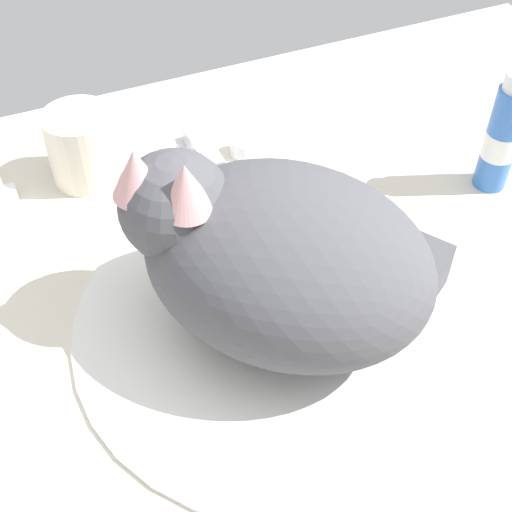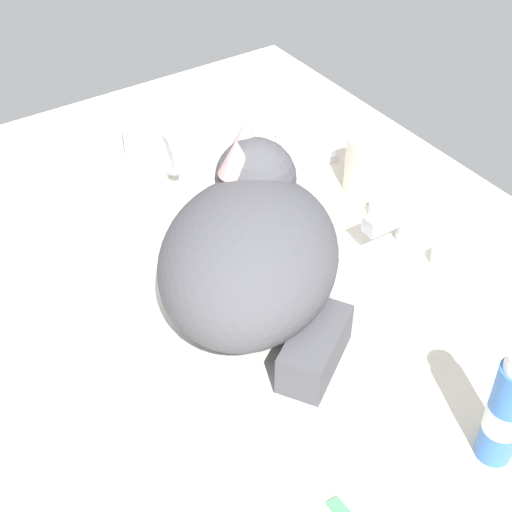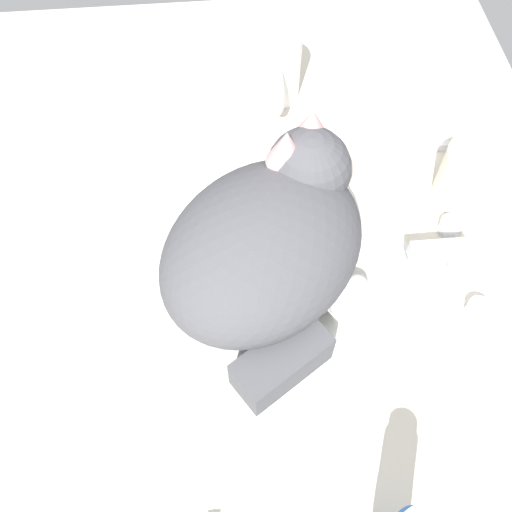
{
  "view_description": "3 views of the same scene",
  "coord_description": "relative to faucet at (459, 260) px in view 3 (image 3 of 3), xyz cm",
  "views": [
    {
      "loc": [
        -17.46,
        -34.68,
        49.01
      ],
      "look_at": [
        -1.87,
        1.96,
        7.43
      ],
      "focal_mm": 49.57,
      "sensor_mm": 36.0,
      "label": 1
    },
    {
      "loc": [
        50.49,
        -32.62,
        59.41
      ],
      "look_at": [
        -1.99,
        2.18,
        5.81
      ],
      "focal_mm": 53.05,
      "sensor_mm": 36.0,
      "label": 2
    },
    {
      "loc": [
        32.18,
        -3.66,
        58.39
      ],
      "look_at": [
        0.47,
        -0.73,
        7.53
      ],
      "focal_mm": 40.28,
      "sensor_mm": 36.0,
      "label": 3
    }
  ],
  "objects": [
    {
      "name": "soap_dish",
      "position": [
        -23.11,
        1.24,
        -1.81
      ],
      "size": [
        9.0,
        6.4,
        1.2
      ],
      "primitive_type": "cube",
      "color": "white",
      "rests_on": "ground_plane"
    },
    {
      "name": "faucet",
      "position": [
        0.0,
        0.0,
        0.0
      ],
      "size": [
        14.29,
        9.13,
        5.76
      ],
      "color": "silver",
      "rests_on": "ground_plane"
    },
    {
      "name": "soap_bar",
      "position": [
        -23.11,
        1.24,
        -0.11
      ],
      "size": [
        6.82,
        4.17,
        2.21
      ],
      "primitive_type": "cube",
      "rotation": [
        0.0,
        0.0,
        -0.0
      ],
      "color": "white",
      "rests_on": "soap_dish"
    },
    {
      "name": "sink_basin",
      "position": [
        0.0,
        -22.74,
        -1.97
      ],
      "size": [
        36.91,
        36.91,
        0.88
      ],
      "primitive_type": "cylinder",
      "color": "silver",
      "rests_on": "ground_plane"
    },
    {
      "name": "cat",
      "position": [
        -0.64,
        -21.89,
        5.88
      ],
      "size": [
        30.37,
        30.25,
        16.86
      ],
      "color": "#4C4C51",
      "rests_on": "sink_basin"
    },
    {
      "name": "coffee_mug",
      "position": [
        -31.65,
        -17.98,
        2.57
      ],
      "size": [
        11.93,
        7.43,
        9.98
      ],
      "color": "white",
      "rests_on": "ground_plane"
    },
    {
      "name": "rinse_cup",
      "position": [
        -11.0,
        3.9,
        1.51
      ],
      "size": [
        7.27,
        7.27,
        7.85
      ],
      "color": "silver",
      "rests_on": "ground_plane"
    },
    {
      "name": "ground_plane",
      "position": [
        0.0,
        -22.74,
        -3.91
      ],
      "size": [
        110.0,
        82.5,
        3.0
      ],
      "primitive_type": "cube",
      "color": "beige"
    }
  ]
}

